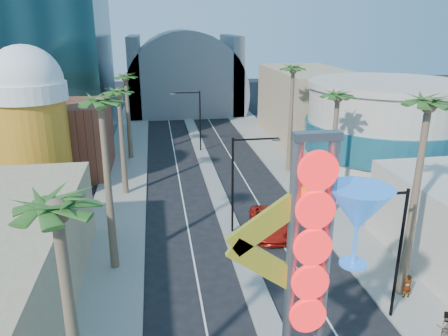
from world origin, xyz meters
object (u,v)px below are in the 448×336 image
(pedestrian_b, at_px, (444,326))
(red_pickup, at_px, (270,223))
(neon_sign, at_px, (328,260))
(pedestrian_a, at_px, (407,286))

(pedestrian_b, bearing_deg, red_pickup, -58.73)
(neon_sign, height_order, red_pickup, neon_sign)
(pedestrian_b, bearing_deg, neon_sign, 27.05)
(pedestrian_b, bearing_deg, pedestrian_a, -84.00)
(neon_sign, distance_m, pedestrian_b, 10.54)
(red_pickup, relative_size, pedestrian_b, 3.50)
(neon_sign, bearing_deg, red_pickup, 82.49)
(neon_sign, relative_size, red_pickup, 2.05)
(red_pickup, bearing_deg, pedestrian_b, -60.66)
(neon_sign, bearing_deg, pedestrian_a, 38.44)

